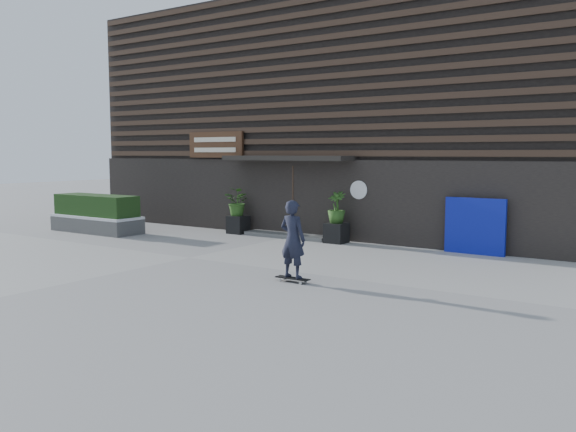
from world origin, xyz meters
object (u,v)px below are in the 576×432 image
Objects in this scene: raised_bed at (97,225)px; skateboarder at (293,239)px; planter_pot_right at (336,233)px; blue_tarp at (475,226)px; planter_pot_left at (238,225)px.

skateboarder reaches higher than raised_bed.
blue_tarp is at bearing 4.21° from planter_pot_right.
blue_tarp is (7.88, 0.30, 0.46)m from planter_pot_left.
planter_pot_right is 0.35× the size of skateboarder.
blue_tarp reaches higher than planter_pot_left.
planter_pot_right is at bearing 0.00° from planter_pot_left.
planter_pot_right is at bearing 110.04° from skateboarder.
skateboarder is at bearing -16.15° from raised_bed.
planter_pot_left reaches higher than raised_bed.
planter_pot_left is 7.87m from skateboarder.
raised_bed is at bearing 163.85° from skateboarder.
raised_bed is 2.17× the size of blue_tarp.
planter_pot_left is 1.00× the size of planter_pot_right.
planter_pot_right is 8.44m from raised_bed.
planter_pot_right is 5.72m from skateboarder.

